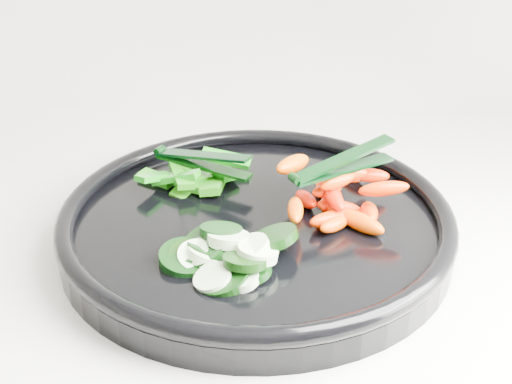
{
  "coord_description": "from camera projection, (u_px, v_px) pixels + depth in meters",
  "views": [
    {
      "loc": [
        0.2,
        1.09,
        1.3
      ],
      "look_at": [
        0.18,
        1.67,
        0.99
      ],
      "focal_mm": 50.0,
      "sensor_mm": 36.0,
      "label": 1
    }
  ],
  "objects": [
    {
      "name": "tong_carrot",
      "position": [
        341.0,
        165.0,
        0.67
      ],
      "size": [
        0.1,
        0.07,
        0.02
      ],
      "color": "black",
      "rests_on": "carrot_pile"
    },
    {
      "name": "pepper_pile",
      "position": [
        197.0,
        177.0,
        0.74
      ],
      "size": [
        0.12,
        0.08,
        0.04
      ],
      "color": "#16690A",
      "rests_on": "veggie_tray"
    },
    {
      "name": "carrot_pile",
      "position": [
        337.0,
        196.0,
        0.68
      ],
      "size": [
        0.13,
        0.16,
        0.05
      ],
      "color": "#F11100",
      "rests_on": "veggie_tray"
    },
    {
      "name": "cucumber_pile",
      "position": [
        219.0,
        254.0,
        0.61
      ],
      "size": [
        0.14,
        0.12,
        0.04
      ],
      "color": "black",
      "rests_on": "veggie_tray"
    },
    {
      "name": "veggie_tray",
      "position": [
        256.0,
        224.0,
        0.68
      ],
      "size": [
        0.45,
        0.45,
        0.04
      ],
      "color": "black",
      "rests_on": "counter"
    },
    {
      "name": "tong_pepper",
      "position": [
        200.0,
        160.0,
        0.73
      ],
      "size": [
        0.11,
        0.06,
        0.02
      ],
      "color": "black",
      "rests_on": "pepper_pile"
    }
  ]
}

